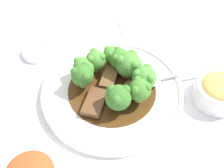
{
  "coord_description": "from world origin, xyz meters",
  "views": [
    {
      "loc": [
        0.05,
        0.39,
        0.5
      ],
      "look_at": [
        0.0,
        0.0,
        0.03
      ],
      "focal_mm": 50.0,
      "sensor_mm": 36.0,
      "label": 1
    }
  ],
  "objects": [
    {
      "name": "main_plate",
      "position": [
        0.0,
        0.0,
        0.01
      ],
      "size": [
        0.29,
        0.29,
        0.02
      ],
      "color": "white",
      "rests_on": "ground_plane"
    },
    {
      "name": "beef_strip_0",
      "position": [
        0.04,
        0.03,
        0.02
      ],
      "size": [
        0.06,
        0.07,
        0.01
      ],
      "color": "brown",
      "rests_on": "main_plate"
    },
    {
      "name": "broccoli_floret_3",
      "position": [
        -0.04,
        -0.03,
        0.05
      ],
      "size": [
        0.05,
        0.05,
        0.06
      ],
      "color": "#7FA84C",
      "rests_on": "main_plate"
    },
    {
      "name": "broccoli_floret_0",
      "position": [
        0.06,
        -0.02,
        0.05
      ],
      "size": [
        0.04,
        0.04,
        0.05
      ],
      "color": "#8EB756",
      "rests_on": "main_plate"
    },
    {
      "name": "serving_spoon",
      "position": [
        -0.09,
        -0.01,
        0.03
      ],
      "size": [
        0.2,
        0.05,
        0.01
      ],
      "color": "silver",
      "rests_on": "main_plate"
    },
    {
      "name": "broccoli_floret_1",
      "position": [
        0.03,
        -0.05,
        0.05
      ],
      "size": [
        0.04,
        0.04,
        0.05
      ],
      "color": "#7FA84C",
      "rests_on": "main_plate"
    },
    {
      "name": "broccoli_floret_6",
      "position": [
        -0.06,
        0.01,
        0.05
      ],
      "size": [
        0.05,
        0.05,
        0.06
      ],
      "color": "#7FA84C",
      "rests_on": "main_plate"
    },
    {
      "name": "side_bowl_appetizer",
      "position": [
        -0.21,
        0.04,
        0.03
      ],
      "size": [
        0.1,
        0.1,
        0.05
      ],
      "color": "white",
      "rests_on": "ground_plane"
    },
    {
      "name": "beef_strip_2",
      "position": [
        -0.02,
        0.02,
        0.03
      ],
      "size": [
        0.06,
        0.06,
        0.01
      ],
      "color": "brown",
      "rests_on": "main_plate"
    },
    {
      "name": "broccoli_floret_5",
      "position": [
        -0.01,
        0.05,
        0.05
      ],
      "size": [
        0.05,
        0.05,
        0.06
      ],
      "color": "#8EB756",
      "rests_on": "main_plate"
    },
    {
      "name": "beef_strip_1",
      "position": [
        0.0,
        -0.03,
        0.03
      ],
      "size": [
        0.05,
        0.08,
        0.01
      ],
      "color": "brown",
      "rests_on": "main_plate"
    },
    {
      "name": "sauce_dish",
      "position": [
        0.16,
        -0.14,
        0.01
      ],
      "size": [
        0.07,
        0.07,
        0.01
      ],
      "color": "white",
      "rests_on": "ground_plane"
    },
    {
      "name": "broccoli_floret_4",
      "position": [
        -0.05,
        0.04,
        0.05
      ],
      "size": [
        0.04,
        0.04,
        0.05
      ],
      "color": "#8EB756",
      "rests_on": "main_plate"
    },
    {
      "name": "paper_napkin",
      "position": [
        -0.1,
        -0.2,
        0.0
      ],
      "size": [
        0.12,
        0.09,
        0.01
      ],
      "color": "silver",
      "rests_on": "ground_plane"
    },
    {
      "name": "ground_plane",
      "position": [
        0.0,
        0.0,
        0.0
      ],
      "size": [
        4.0,
        4.0,
        0.0
      ],
      "primitive_type": "plane",
      "color": "silver"
    },
    {
      "name": "broccoli_floret_2",
      "position": [
        -0.01,
        -0.07,
        0.05
      ],
      "size": [
        0.04,
        0.04,
        0.05
      ],
      "color": "#8EB756",
      "rests_on": "main_plate"
    },
    {
      "name": "broccoli_floret_8",
      "position": [
        0.05,
        -0.04,
        0.05
      ],
      "size": [
        0.04,
        0.04,
        0.05
      ],
      "color": "#7FA84C",
      "rests_on": "main_plate"
    },
    {
      "name": "broccoli_floret_7",
      "position": [
        -0.02,
        -0.05,
        0.05
      ],
      "size": [
        0.04,
        0.04,
        0.05
      ],
      "color": "#7FA84C",
      "rests_on": "main_plate"
    }
  ]
}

